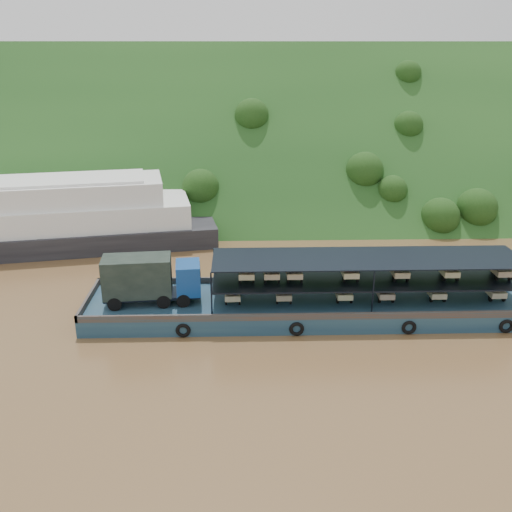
{
  "coord_description": "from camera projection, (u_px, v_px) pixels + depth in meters",
  "views": [
    {
      "loc": [
        -3.22,
        -40.56,
        19.39
      ],
      "look_at": [
        -2.0,
        3.0,
        3.2
      ],
      "focal_mm": 40.0,
      "sensor_mm": 36.0,
      "label": 1
    }
  ],
  "objects": [
    {
      "name": "hillside",
      "position": [
        264.0,
        194.0,
        78.58
      ],
      "size": [
        140.0,
        39.6,
        39.6
      ],
      "primitive_type": "cube",
      "rotation": [
        0.79,
        0.0,
        0.0
      ],
      "color": "#153814",
      "rests_on": "ground"
    },
    {
      "name": "cargo_barge",
      "position": [
        301.0,
        300.0,
        43.29
      ],
      "size": [
        35.0,
        7.18,
        4.83
      ],
      "color": "#15304A",
      "rests_on": "ground"
    },
    {
      "name": "ground",
      "position": [
        282.0,
        307.0,
        44.84
      ],
      "size": [
        160.0,
        160.0,
        0.0
      ],
      "primitive_type": "plane",
      "color": "brown",
      "rests_on": "ground"
    },
    {
      "name": "passenger_ferry",
      "position": [
        41.0,
        218.0,
        57.16
      ],
      "size": [
        35.67,
        14.7,
        7.02
      ],
      "rotation": [
        0.0,
        0.0,
        0.18
      ],
      "color": "black",
      "rests_on": "ground"
    }
  ]
}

